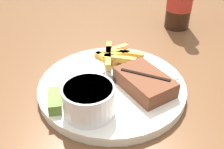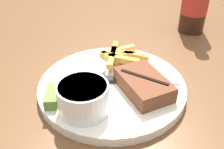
{
  "view_description": "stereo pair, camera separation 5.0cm",
  "coord_description": "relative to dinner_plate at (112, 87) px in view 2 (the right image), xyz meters",
  "views": [
    {
      "loc": [
        0.31,
        -0.28,
        1.05
      ],
      "look_at": [
        0.0,
        0.0,
        0.76
      ],
      "focal_mm": 42.0,
      "sensor_mm": 36.0,
      "label": 1
    },
    {
      "loc": [
        0.34,
        -0.24,
        1.05
      ],
      "look_at": [
        0.0,
        0.0,
        0.76
      ],
      "focal_mm": 42.0,
      "sensor_mm": 36.0,
      "label": 2
    }
  ],
  "objects": [
    {
      "name": "pickle_spear",
      "position": [
        -0.02,
        -0.12,
        0.02
      ],
      "size": [
        0.06,
        0.05,
        0.02
      ],
      "color": "#567A2D",
      "rests_on": "dinner_plate"
    },
    {
      "name": "coleslaw_cup",
      "position": [
        0.03,
        -0.08,
        0.04
      ],
      "size": [
        0.09,
        0.09,
        0.05
      ],
      "color": "white",
      "rests_on": "dinner_plate"
    },
    {
      "name": "fries_pile",
      "position": [
        -0.06,
        0.06,
        0.02
      ],
      "size": [
        0.11,
        0.11,
        0.02
      ],
      "color": "gold",
      "rests_on": "dinner_plate"
    },
    {
      "name": "beer_bottle",
      "position": [
        -0.1,
        0.34,
        0.07
      ],
      "size": [
        0.07,
        0.07,
        0.24
      ],
      "color": "black",
      "rests_on": "dining_table"
    },
    {
      "name": "knife_utensil",
      "position": [
        0.02,
        0.03,
        0.01
      ],
      "size": [
        0.11,
        0.14,
        0.01
      ],
      "rotation": [
        0.0,
        0.0,
        0.93
      ],
      "color": "#B7B7BC",
      "rests_on": "dinner_plate"
    },
    {
      "name": "fork_utensil",
      "position": [
        -0.06,
        0.04,
        0.01
      ],
      "size": [
        0.12,
        0.08,
        0.0
      ],
      "rotation": [
        0.0,
        0.0,
        5.72
      ],
      "color": "#B7B7BC",
      "rests_on": "dinner_plate"
    },
    {
      "name": "dipping_sauce_cup",
      "position": [
        -0.03,
        -0.02,
        0.02
      ],
      "size": [
        0.05,
        0.05,
        0.03
      ],
      "color": "silver",
      "rests_on": "dinner_plate"
    },
    {
      "name": "dining_table",
      "position": [
        0.0,
        0.0,
        -0.07
      ],
      "size": [
        1.37,
        1.39,
        0.73
      ],
      "color": "brown",
      "rests_on": "ground_plane"
    },
    {
      "name": "dinner_plate",
      "position": [
        0.0,
        0.0,
        0.0
      ],
      "size": [
        0.29,
        0.29,
        0.02
      ],
      "color": "silver",
      "rests_on": "dining_table"
    },
    {
      "name": "steak_portion",
      "position": [
        0.05,
        0.03,
        0.02
      ],
      "size": [
        0.12,
        0.09,
        0.03
      ],
      "color": "brown",
      "rests_on": "dinner_plate"
    }
  ]
}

